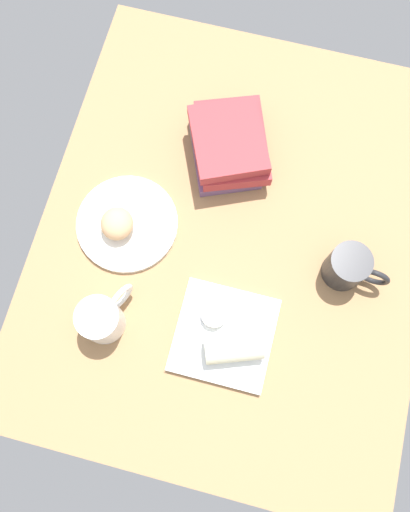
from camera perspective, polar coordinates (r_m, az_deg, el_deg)
The scene contains 9 objects.
dining_table at distance 122.02cm, azimuth 3.21°, elevation 1.93°, with size 110.00×90.00×4.00cm, color #9E754C.
round_plate at distance 121.49cm, azimuth -8.59°, elevation 3.56°, with size 23.59×23.59×1.40cm, color white.
scone_pastry at distance 118.06cm, azimuth -9.72°, elevation 3.55°, with size 7.75×7.38×5.71cm, color tan.
square_plate at distance 114.44cm, azimuth 2.13°, elevation -8.72°, with size 21.03×21.03×1.60cm, color white.
sauce_cup at distance 112.84cm, azimuth 0.91°, elevation -6.56°, with size 5.50×5.50×2.39cm.
breakfast_wrap at distance 110.61cm, azimuth 3.23°, elevation -10.18°, with size 5.65×5.65×12.29cm, color beige.
book_stack at distance 123.32cm, azimuth 2.63°, elevation 12.18°, with size 26.20×23.18×10.04cm.
coffee_mug at distance 112.59cm, azimuth -11.33°, elevation -6.81°, with size 13.93×9.39×10.10cm.
second_mug at distance 116.98cm, azimuth 15.58°, elevation -1.20°, with size 9.09×14.30×9.92cm.
Camera 1 is at (36.37, 2.30, 118.45)cm, focal length 36.17 mm.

